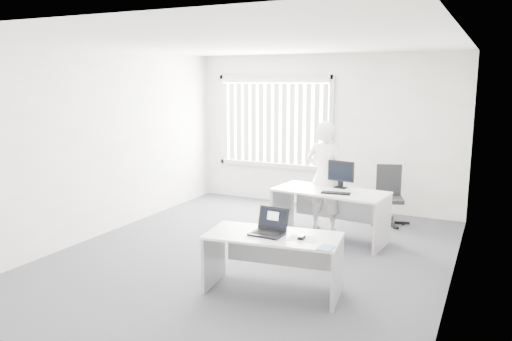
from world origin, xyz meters
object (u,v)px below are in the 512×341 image
at_px(desk_near, 273,251).
at_px(office_chair, 389,206).
at_px(desk_far, 330,204).
at_px(laptop, 267,223).
at_px(monitor, 341,174).
at_px(person, 325,177).

relative_size(desk_near, office_chair, 1.59).
relative_size(desk_far, office_chair, 1.76).
xyz_separation_m(laptop, monitor, (0.13, 2.36, 0.14)).
bearing_deg(desk_far, person, 124.54).
distance_m(office_chair, monitor, 1.29).
relative_size(laptop, monitor, 0.88).
relative_size(desk_far, monitor, 4.14).
bearing_deg(person, desk_far, 123.44).
relative_size(office_chair, monitor, 2.36).
height_order(desk_far, office_chair, office_chair).
xyz_separation_m(office_chair, laptop, (-0.67, -3.33, 0.51)).
distance_m(person, laptop, 2.52).
bearing_deg(office_chair, person, -153.77).
xyz_separation_m(office_chair, person, (-0.84, -0.81, 0.56)).
xyz_separation_m(desk_far, person, (-0.21, 0.38, 0.33)).
height_order(office_chair, laptop, office_chair).
height_order(person, laptop, person).
relative_size(desk_near, person, 0.89).
xyz_separation_m(desk_far, monitor, (0.09, 0.23, 0.41)).
bearing_deg(office_chair, laptop, -119.46).
bearing_deg(laptop, office_chair, 81.50).
distance_m(desk_far, person, 0.55).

